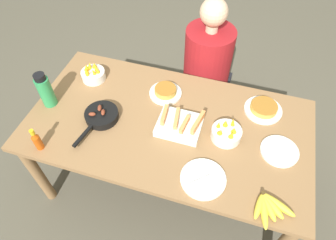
{
  "coord_description": "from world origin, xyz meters",
  "views": [
    {
      "loc": [
        0.34,
        -1.09,
        2.13
      ],
      "look_at": [
        0.0,
        0.0,
        0.73
      ],
      "focal_mm": 32.0,
      "sensor_mm": 36.0,
      "label": 1
    }
  ],
  "objects": [
    {
      "name": "banana_bunch",
      "position": [
        0.64,
        -0.37,
        0.72
      ],
      "size": [
        0.21,
        0.21,
        0.04
      ],
      "color": "yellow",
      "rests_on": "dining_table"
    },
    {
      "name": "fruit_bowl_mango",
      "position": [
        -0.61,
        0.23,
        0.75
      ],
      "size": [
        0.16,
        0.16,
        0.12
      ],
      "color": "silver",
      "rests_on": "dining_table"
    },
    {
      "name": "person_figure",
      "position": [
        0.09,
        0.72,
        0.46
      ],
      "size": [
        0.4,
        0.4,
        1.15
      ],
      "color": "black",
      "rests_on": "ground_plane"
    },
    {
      "name": "water_bottle",
      "position": [
        -0.77,
        -0.07,
        0.82
      ],
      "size": [
        0.09,
        0.09,
        0.24
      ],
      "color": "#2D9351",
      "rests_on": "dining_table"
    },
    {
      "name": "melon_tray",
      "position": [
        0.08,
        -0.01,
        0.74
      ],
      "size": [
        0.26,
        0.21,
        0.1
      ],
      "color": "silver",
      "rests_on": "dining_table"
    },
    {
      "name": "dining_table",
      "position": [
        0.0,
        0.0,
        0.62
      ],
      "size": [
        1.73,
        0.92,
        0.7
      ],
      "color": "olive",
      "rests_on": "ground_plane"
    },
    {
      "name": "frittata_plate_center",
      "position": [
        -0.09,
        0.23,
        0.73
      ],
      "size": [
        0.21,
        0.21,
        0.06
      ],
      "color": "silver",
      "rests_on": "dining_table"
    },
    {
      "name": "fruit_bowl_citrus",
      "position": [
        0.35,
        0.0,
        0.74
      ],
      "size": [
        0.18,
        0.18,
        0.12
      ],
      "color": "silver",
      "rests_on": "dining_table"
    },
    {
      "name": "empty_plate_far_left",
      "position": [
        0.66,
        -0.01,
        0.71
      ],
      "size": [
        0.22,
        0.22,
        0.02
      ],
      "color": "silver",
      "rests_on": "dining_table"
    },
    {
      "name": "frittata_plate_side",
      "position": [
        0.54,
        0.27,
        0.73
      ],
      "size": [
        0.24,
        0.24,
        0.05
      ],
      "color": "silver",
      "rests_on": "dining_table"
    },
    {
      "name": "empty_plate_near_front",
      "position": [
        0.29,
        -0.31,
        0.71
      ],
      "size": [
        0.24,
        0.24,
        0.02
      ],
      "color": "silver",
      "rests_on": "dining_table"
    },
    {
      "name": "hot_sauce_bottle",
      "position": [
        -0.65,
        -0.39,
        0.77
      ],
      "size": [
        0.04,
        0.04,
        0.16
      ],
      "color": "#C64C0F",
      "rests_on": "dining_table"
    },
    {
      "name": "ground_plane",
      "position": [
        0.0,
        0.0,
        0.0
      ],
      "size": [
        14.0,
        14.0,
        0.0
      ],
      "primitive_type": "plane",
      "color": "#565142"
    },
    {
      "name": "skillet",
      "position": [
        -0.4,
        -0.09,
        0.73
      ],
      "size": [
        0.21,
        0.37,
        0.08
      ],
      "rotation": [
        0.0,
        0.0,
        4.54
      ],
      "color": "black",
      "rests_on": "dining_table"
    }
  ]
}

